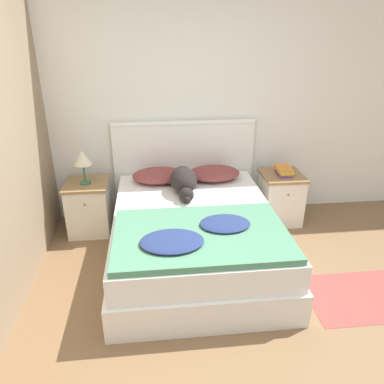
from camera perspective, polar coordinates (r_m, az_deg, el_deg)
ground_plane at (r=2.82m, az=1.55°, el=-22.66°), size 16.00×16.00×0.00m
wall_back at (r=4.12m, az=-2.36°, el=13.32°), size 9.00×0.06×2.55m
wall_side_left at (r=3.25m, az=-26.45°, el=7.83°), size 0.06×3.10×2.55m
bed at (r=3.49m, az=0.35°, el=-6.78°), size 1.48×1.93×0.52m
headboard at (r=4.24m, az=-1.19°, el=3.81°), size 1.56×0.06×1.10m
nightstand_left at (r=4.12m, az=-15.42°, el=-2.17°), size 0.44×0.47×0.56m
nightstand_right at (r=4.30m, az=13.27°, el=-0.81°), size 0.44×0.47×0.56m
pillow_left at (r=3.97m, az=-5.06°, el=2.53°), size 0.56×0.39×0.14m
pillow_right at (r=4.03m, az=3.32°, el=2.88°), size 0.56×0.39×0.14m
quilt at (r=2.94m, az=1.24°, el=-6.53°), size 1.36×0.91×0.09m
dog at (r=3.70m, az=-1.23°, el=1.66°), size 0.26×0.65×0.24m
book_stack at (r=4.17m, az=13.78°, el=3.17°), size 0.16×0.23×0.09m
table_lamp at (r=3.89m, az=-16.36°, el=4.89°), size 0.19×0.19×0.36m
rug at (r=3.55m, az=26.05°, el=-13.94°), size 1.15×0.64×0.00m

